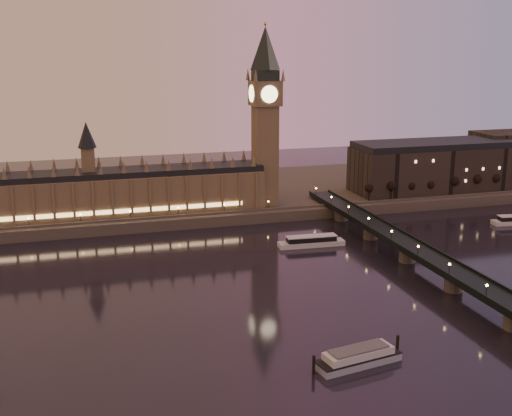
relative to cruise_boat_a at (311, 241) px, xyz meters
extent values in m
plane|color=black|center=(-57.94, -53.92, -2.36)|extent=(700.00, 700.00, 0.00)
cube|color=#423D35|center=(-27.94, 111.08, 0.64)|extent=(560.00, 130.00, 6.00)
cube|color=brown|center=(-97.94, 67.08, 14.64)|extent=(180.00, 26.00, 22.00)
cube|color=black|center=(-97.94, 67.08, 27.24)|extent=(180.00, 22.00, 3.20)
cube|color=#FFCC7F|center=(-97.94, 53.58, 8.64)|extent=(153.00, 0.25, 2.20)
cube|color=brown|center=(-3.94, 67.08, 32.64)|extent=(13.00, 13.00, 58.00)
cube|color=brown|center=(-3.94, 67.08, 68.64)|extent=(16.00, 16.00, 14.00)
cylinder|color=#FFEAA5|center=(-3.94, 58.90, 68.64)|extent=(9.60, 0.35, 9.60)
cylinder|color=#FFEAA5|center=(-12.12, 67.08, 68.64)|extent=(0.35, 9.60, 9.60)
cube|color=black|center=(-3.94, 67.08, 78.64)|extent=(13.00, 13.00, 6.00)
cone|color=black|center=(-3.94, 67.08, 93.64)|extent=(17.68, 17.68, 24.00)
sphere|color=gold|center=(-3.94, 67.08, 106.64)|extent=(2.00, 2.00, 2.00)
cube|color=black|center=(34.06, -53.92, 5.64)|extent=(13.00, 260.00, 2.00)
cube|color=black|center=(27.76, -53.92, 7.14)|extent=(0.60, 260.00, 1.00)
cube|color=black|center=(40.36, -53.92, 7.14)|extent=(0.60, 260.00, 1.00)
cube|color=black|center=(114.06, 73.08, 17.64)|extent=(110.00, 36.00, 28.00)
cube|color=black|center=(114.06, 73.08, 33.64)|extent=(108.00, 34.00, 4.00)
cylinder|color=black|center=(57.24, 55.08, 7.86)|extent=(0.70, 0.70, 8.43)
sphere|color=black|center=(57.24, 55.08, 12.26)|extent=(5.62, 5.62, 5.62)
cylinder|color=black|center=(72.03, 55.08, 7.86)|extent=(0.70, 0.70, 8.43)
sphere|color=black|center=(72.03, 55.08, 12.26)|extent=(5.62, 5.62, 5.62)
cylinder|color=black|center=(86.81, 55.08, 7.86)|extent=(0.70, 0.70, 8.43)
sphere|color=black|center=(86.81, 55.08, 12.26)|extent=(5.62, 5.62, 5.62)
cylinder|color=black|center=(101.60, 55.08, 7.86)|extent=(0.70, 0.70, 8.43)
sphere|color=black|center=(101.60, 55.08, 12.26)|extent=(5.62, 5.62, 5.62)
cylinder|color=black|center=(116.38, 55.08, 7.86)|extent=(0.70, 0.70, 8.43)
sphere|color=black|center=(116.38, 55.08, 12.26)|extent=(5.62, 5.62, 5.62)
cylinder|color=black|center=(131.17, 55.08, 7.86)|extent=(0.70, 0.70, 8.43)
sphere|color=black|center=(131.17, 55.08, 12.26)|extent=(5.62, 5.62, 5.62)
cylinder|color=black|center=(145.96, 55.08, 7.86)|extent=(0.70, 0.70, 8.43)
sphere|color=black|center=(145.96, 55.08, 12.26)|extent=(5.62, 5.62, 5.62)
cube|color=silver|center=(0.00, 0.00, -1.13)|extent=(33.81, 9.10, 2.45)
cube|color=black|center=(0.00, 0.00, 1.32)|extent=(25.06, 7.31, 2.45)
cube|color=silver|center=(0.00, 0.00, 2.77)|extent=(25.74, 7.64, 0.45)
cube|color=#909BB7|center=(-29.94, -119.18, -1.21)|extent=(29.22, 12.73, 2.30)
cube|color=black|center=(-29.94, -119.18, 0.16)|extent=(29.22, 12.73, 0.44)
cube|color=silver|center=(-29.94, -119.18, 1.53)|extent=(23.85, 10.94, 2.30)
cube|color=#595B5E|center=(-29.94, -119.18, 2.99)|extent=(20.22, 9.46, 0.62)
cylinder|color=black|center=(-45.61, -120.94, 0.65)|extent=(0.97, 0.97, 6.01)
cylinder|color=black|center=(-14.28, -115.42, 0.65)|extent=(0.97, 0.97, 6.01)
camera|label=1|loc=(-111.97, -286.42, 95.21)|focal=45.00mm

